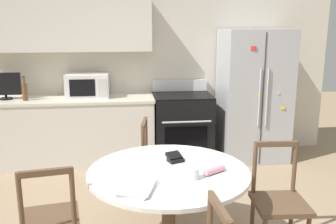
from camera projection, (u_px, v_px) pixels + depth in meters
The scene contains 15 objects.
back_wall at pixel (128, 54), 5.16m from camera, with size 5.20×0.44×2.60m.
kitchen_counter at pixel (71, 131), 5.02m from camera, with size 2.24×0.64×0.90m.
refrigerator at pixel (253, 95), 5.13m from camera, with size 0.89×0.74×1.79m.
oven_range at pixel (182, 127), 5.16m from camera, with size 0.77×0.68×1.08m.
microwave at pixel (88, 85), 4.96m from camera, with size 0.56×0.38×0.31m.
countertop_tv at pixel (5, 85), 4.79m from camera, with size 0.40×0.16×0.35m.
counter_bottle at pixel (25, 91), 4.74m from camera, with size 0.07×0.07×0.31m.
dining_table at pixel (169, 186), 2.95m from camera, with size 1.27×1.27×0.74m.
dining_chair_right at pixel (279, 202), 3.07m from camera, with size 0.45×0.45×0.90m.
dining_chair_far at pixel (160, 164), 3.87m from camera, with size 0.48×0.48×0.90m.
dining_chair_left at pixel (50, 220), 2.77m from camera, with size 0.48×0.48×0.90m.
candle_glass at pixel (194, 174), 2.75m from camera, with size 0.08×0.08×0.08m.
folded_napkin at pixel (214, 170), 2.85m from camera, with size 0.19×0.14×0.05m.
wallet at pixel (175, 158), 3.10m from camera, with size 0.16×0.16×0.07m.
mail_stack at pixel (137, 188), 2.58m from camera, with size 0.33×0.37×0.02m.
Camera 1 is at (-0.36, -2.65, 1.86)m, focal length 40.00 mm.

